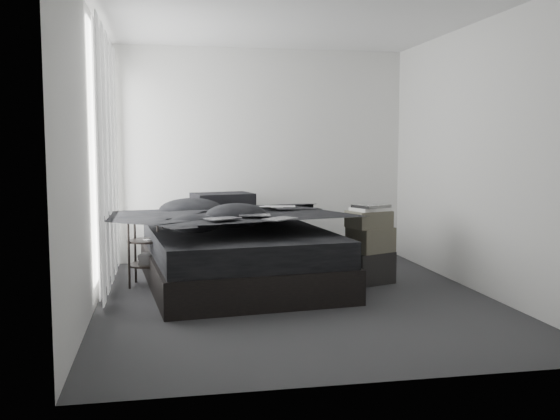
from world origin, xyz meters
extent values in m
cube|color=#303033|center=(0.00, 0.00, 0.00)|extent=(3.60, 4.20, 0.01)
cube|color=white|center=(0.00, 0.00, 2.60)|extent=(3.60, 4.20, 0.01)
cube|color=silver|center=(0.00, 2.10, 1.30)|extent=(3.60, 0.01, 2.60)
cube|color=silver|center=(0.00, -2.10, 1.30)|extent=(3.60, 0.01, 2.60)
cube|color=silver|center=(-1.80, 0.00, 1.30)|extent=(0.01, 4.20, 2.60)
cube|color=silver|center=(1.80, 0.00, 1.30)|extent=(0.01, 4.20, 2.60)
cube|color=white|center=(-1.78, 0.90, 1.35)|extent=(0.02, 2.00, 2.30)
cube|color=white|center=(-1.73, 0.90, 1.28)|extent=(0.06, 2.12, 2.48)
cube|color=black|center=(-0.45, 0.70, 0.16)|extent=(2.01, 2.52, 0.32)
cube|color=black|center=(-0.45, 0.70, 0.44)|extent=(1.94, 2.44, 0.25)
imported|color=black|center=(-0.45, 0.65, 0.70)|extent=(1.93, 2.17, 0.27)
cube|color=black|center=(-0.60, 1.60, 0.65)|extent=(0.75, 0.55, 0.16)
cube|color=black|center=(-0.52, 1.59, 0.80)|extent=(0.74, 0.58, 0.15)
imported|color=silver|center=(-0.03, 0.81, 0.86)|extent=(0.42, 0.31, 0.03)
cube|color=black|center=(-0.67, 0.05, 0.85)|extent=(0.35, 0.31, 0.01)
cube|color=black|center=(-0.35, 0.26, 0.85)|extent=(0.31, 0.22, 0.01)
cube|color=black|center=(-0.16, -0.07, 0.86)|extent=(0.35, 0.34, 0.01)
cylinder|color=black|center=(-1.37, 0.83, 0.35)|extent=(0.44, 0.44, 0.70)
cube|color=white|center=(-1.36, 0.82, 0.71)|extent=(0.27, 0.20, 0.01)
cube|color=black|center=(-0.99, 1.16, 0.07)|extent=(0.21, 0.24, 0.14)
cube|color=black|center=(0.89, 0.54, 0.16)|extent=(0.54, 0.48, 0.33)
cube|color=#585445|center=(0.90, 0.53, 0.45)|extent=(0.51, 0.47, 0.25)
cube|color=#585445|center=(0.88, 0.54, 0.66)|extent=(0.47, 0.42, 0.17)
cube|color=silver|center=(0.89, 0.54, 0.77)|extent=(0.41, 0.37, 0.03)
cube|color=silver|center=(0.90, 0.53, 0.80)|extent=(0.41, 0.38, 0.03)
camera|label=1|loc=(-1.21, -5.54, 1.41)|focal=40.00mm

